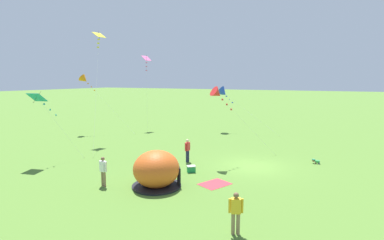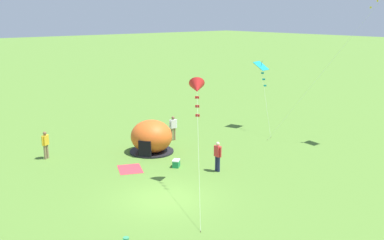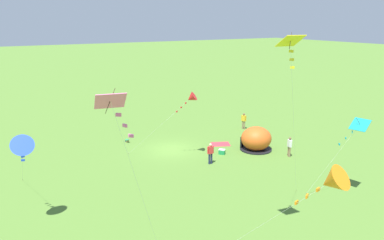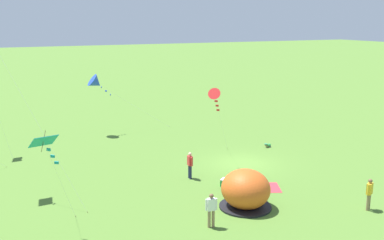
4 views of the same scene
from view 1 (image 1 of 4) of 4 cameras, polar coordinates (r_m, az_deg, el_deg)
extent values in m
plane|color=#517A2D|center=(21.80, 11.45, -8.58)|extent=(300.00, 300.00, 0.00)
ellipsoid|color=#D8591E|center=(17.27, -6.80, -9.21)|extent=(2.70, 2.60, 2.10)
cylinder|color=black|center=(17.59, -6.74, -12.33)|extent=(2.81, 2.81, 0.10)
cube|color=black|center=(17.52, -2.53, -10.63)|extent=(0.72, 0.57, 1.10)
cube|color=#CC333D|center=(17.92, 4.36, -12.06)|extent=(2.08, 1.88, 0.01)
cube|color=#1E8C4C|center=(19.96, -0.16, -9.39)|extent=(0.61, 0.63, 0.38)
cube|color=white|center=(19.89, -0.16, -8.78)|extent=(0.62, 0.64, 0.06)
cylinder|color=green|center=(23.68, 22.76, -7.30)|extent=(0.24, 0.33, 0.22)
sphere|color=#9E7051|center=(23.67, 22.13, -7.19)|extent=(0.19, 0.19, 0.19)
cylinder|color=#338C59|center=(23.65, 22.14, -6.98)|extent=(0.24, 0.24, 0.06)
cylinder|color=#9E7051|center=(23.60, 22.45, -7.54)|extent=(0.07, 0.07, 0.17)
cylinder|color=#9E7051|center=(23.79, 22.46, -7.42)|extent=(0.07, 0.07, 0.17)
cylinder|color=navy|center=(23.63, 23.04, -7.61)|extent=(0.09, 0.09, 0.13)
cylinder|color=navy|center=(23.78, 23.04, -7.51)|extent=(0.09, 0.09, 0.13)
cylinder|color=#8C7251|center=(18.21, -16.68, -10.60)|extent=(0.15, 0.15, 0.88)
cylinder|color=#8C7251|center=(18.05, -16.32, -10.75)|extent=(0.15, 0.15, 0.88)
cube|color=white|center=(17.91, -16.59, -8.43)|extent=(0.32, 0.42, 0.60)
sphere|color=brown|center=(17.80, -16.65, -7.10)|extent=(0.22, 0.22, 0.22)
cylinder|color=white|center=(18.12, -17.04, -8.27)|extent=(0.09, 0.09, 0.58)
cylinder|color=white|center=(17.71, -16.14, -8.60)|extent=(0.09, 0.09, 0.58)
cylinder|color=#8C7251|center=(12.57, 7.82, -18.97)|extent=(0.15, 0.15, 0.88)
cylinder|color=#8C7251|center=(12.59, 8.77, -18.93)|extent=(0.15, 0.15, 0.88)
cube|color=gold|center=(12.27, 8.37, -15.86)|extent=(0.38, 0.45, 0.60)
sphere|color=brown|center=(12.10, 8.41, -13.99)|extent=(0.22, 0.22, 0.22)
cylinder|color=gold|center=(12.24, 7.16, -15.89)|extent=(0.09, 0.09, 0.58)
cylinder|color=gold|center=(12.30, 9.57, -15.82)|extent=(0.09, 0.09, 0.58)
cylinder|color=#1E2347|center=(22.32, -0.73, -6.86)|extent=(0.15, 0.15, 0.88)
cylinder|color=#1E2347|center=(22.15, -0.99, -6.97)|extent=(0.15, 0.15, 0.88)
cube|color=red|center=(22.06, -0.87, -5.06)|extent=(0.39, 0.26, 0.60)
sphere|color=beige|center=(21.97, -0.87, -3.96)|extent=(0.22, 0.22, 0.22)
cylinder|color=red|center=(22.27, -0.54, -4.93)|extent=(0.09, 0.09, 0.58)
cylinder|color=red|center=(21.85, -1.19, -5.18)|extent=(0.09, 0.09, 0.58)
cylinder|color=silver|center=(27.39, -17.77, 5.48)|extent=(5.77, 4.36, 10.32)
cylinder|color=brown|center=(24.56, -18.35, -6.89)|extent=(0.03, 0.03, 0.06)
cube|color=yellow|center=(31.25, -17.30, 15.22)|extent=(1.11, 1.00, 0.53)
cylinder|color=#332314|center=(31.25, -17.30, 15.24)|extent=(0.36, 0.28, 0.71)
cube|color=yellow|center=(30.76, -17.36, 14.45)|extent=(0.12, 0.21, 0.12)
cube|color=yellow|center=(30.35, -17.42, 13.78)|extent=(0.17, 0.20, 0.12)
cube|color=yellow|center=(29.95, -17.47, 13.08)|extent=(0.18, 0.19, 0.12)
cylinder|color=silver|center=(22.93, 10.70, -1.24)|extent=(4.28, 3.44, 5.09)
cylinder|color=brown|center=(25.08, 15.71, -6.48)|extent=(0.03, 0.03, 0.06)
cone|color=red|center=(21.21, 4.79, 5.05)|extent=(1.26, 1.23, 1.02)
cube|color=red|center=(21.46, 5.81, 3.91)|extent=(0.19, 0.18, 0.12)
cube|color=red|center=(21.68, 6.65, 2.96)|extent=(0.20, 0.17, 0.12)
cube|color=red|center=(21.90, 7.48, 2.03)|extent=(0.19, 0.17, 0.12)
cylinder|color=silver|center=(35.97, -8.60, 4.87)|extent=(2.78, 1.89, 8.62)
cylinder|color=brown|center=(34.78, -8.50, -2.32)|extent=(0.03, 0.03, 0.06)
cube|color=pink|center=(37.69, -8.69, 11.55)|extent=(1.14, 0.97, 0.65)
cylinder|color=#332314|center=(37.69, -8.69, 11.57)|extent=(0.51, 0.36, 0.75)
cube|color=pink|center=(37.25, -8.68, 10.74)|extent=(0.19, 0.18, 0.12)
cube|color=pink|center=(36.89, -8.67, 10.03)|extent=(0.13, 0.21, 0.12)
cube|color=pink|center=(36.54, -8.67, 9.31)|extent=(0.18, 0.19, 0.12)
cylinder|color=silver|center=(34.61, -15.42, 2.43)|extent=(1.69, 5.59, 6.05)
cylinder|color=brown|center=(33.87, -10.77, -2.65)|extent=(0.03, 0.03, 0.06)
cone|color=orange|center=(35.82, -19.85, 7.27)|extent=(1.20, 1.35, 1.17)
cube|color=orange|center=(35.61, -19.20, 6.59)|extent=(0.21, 0.10, 0.12)
cube|color=orange|center=(35.44, -18.64, 6.00)|extent=(0.20, 0.15, 0.12)
cube|color=orange|center=(35.27, -18.08, 5.40)|extent=(0.21, 0.12, 0.12)
cylinder|color=silver|center=(34.10, 11.02, 1.22)|extent=(0.28, 6.68, 4.54)
cylinder|color=brown|center=(33.56, 16.35, -2.92)|extent=(0.03, 0.03, 0.06)
cone|color=blue|center=(35.10, 5.91, 5.21)|extent=(1.28, 1.48, 1.49)
cube|color=blue|center=(34.95, 6.58, 4.52)|extent=(0.21, 0.13, 0.12)
cube|color=blue|center=(34.82, 7.14, 3.92)|extent=(0.21, 0.12, 0.12)
cube|color=blue|center=(34.71, 7.71, 3.32)|extent=(0.21, 0.11, 0.12)
cylinder|color=silver|center=(24.15, -23.55, -1.63)|extent=(2.54, 1.58, 4.81)
cylinder|color=brown|center=(24.86, -19.84, -6.78)|extent=(0.03, 0.03, 0.06)
cube|color=teal|center=(23.75, -27.43, 3.84)|extent=(1.11, 1.23, 0.61)
cylinder|color=#332314|center=(23.75, -27.43, 3.86)|extent=(0.48, 0.31, 0.81)
cube|color=teal|center=(23.82, -26.33, 2.73)|extent=(0.20, 0.17, 0.12)
cube|color=teal|center=(23.89, -25.41, 1.80)|extent=(0.19, 0.18, 0.12)
cube|color=teal|center=(23.97, -24.49, 0.86)|extent=(0.17, 0.20, 0.12)
camera|label=2|loc=(37.18, 37.41, 10.26)|focal=42.00mm
camera|label=3|loc=(48.29, -17.88, 13.54)|focal=35.00mm
camera|label=4|loc=(22.33, -78.76, 11.31)|focal=42.00mm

